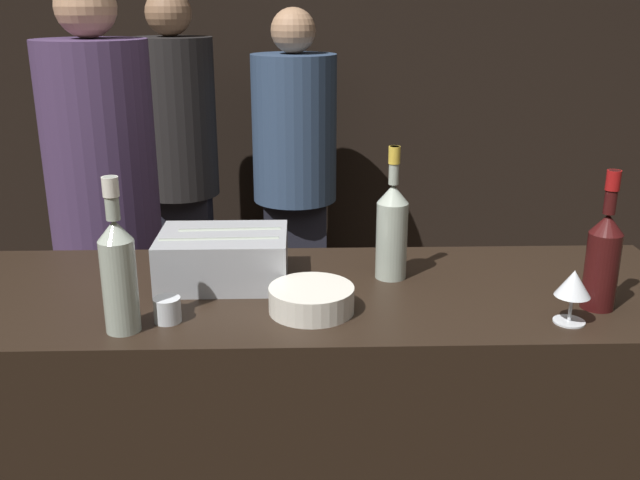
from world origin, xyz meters
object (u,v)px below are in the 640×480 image
object	(u,v)px
person_grey_polo	(178,160)
ice_bin_with_bottles	(224,255)
wine_glass	(573,285)
candle_votive	(167,310)
person_in_hoodie	(295,167)
white_wine_bottle	(118,270)
red_wine_bottle_tall	(603,256)
rose_wine_bottle	(392,228)
bowl_white	(311,298)
person_blond_tee	(105,203)

from	to	relation	value
person_grey_polo	ice_bin_with_bottles	bearing A→B (deg)	6.53
wine_glass	candle_votive	xyz separation A→B (m)	(-0.90, 0.03, -0.06)
candle_votive	person_in_hoodie	size ratio (longest dim) A/B	0.04
white_wine_bottle	red_wine_bottle_tall	world-z (taller)	white_wine_bottle
rose_wine_bottle	person_grey_polo	bearing A→B (deg)	116.41
candle_votive	ice_bin_with_bottles	bearing A→B (deg)	66.79
bowl_white	red_wine_bottle_tall	xyz separation A→B (m)	(0.67, 0.00, 0.10)
ice_bin_with_bottles	rose_wine_bottle	world-z (taller)	rose_wine_bottle
bowl_white	red_wine_bottle_tall	world-z (taller)	red_wine_bottle_tall
red_wine_bottle_tall	person_grey_polo	xyz separation A→B (m)	(-1.28, 1.87, -0.16)
white_wine_bottle	person_in_hoodie	distance (m)	2.05
bowl_white	candle_votive	distance (m)	0.33
white_wine_bottle	person_blond_tee	size ratio (longest dim) A/B	0.19
wine_glass	rose_wine_bottle	xyz separation A→B (m)	(-0.37, 0.29, 0.05)
bowl_white	white_wine_bottle	xyz separation A→B (m)	(-0.41, -0.09, 0.11)
bowl_white	red_wine_bottle_tall	distance (m)	0.68
wine_glass	person_grey_polo	bearing A→B (deg)	121.44
candle_votive	white_wine_bottle	bearing A→B (deg)	-154.67
white_wine_bottle	person_blond_tee	bearing A→B (deg)	106.44
candle_votive	white_wine_bottle	world-z (taller)	white_wine_bottle
white_wine_bottle	person_in_hoodie	bearing A→B (deg)	79.71
person_blond_tee	rose_wine_bottle	bearing A→B (deg)	30.12
white_wine_bottle	red_wine_bottle_tall	distance (m)	1.09
red_wine_bottle_tall	rose_wine_bottle	bearing A→B (deg)	155.60
rose_wine_bottle	person_in_hoodie	world-z (taller)	person_in_hoodie
bowl_white	wine_glass	world-z (taller)	wine_glass
wine_glass	person_grey_polo	size ratio (longest dim) A/B	0.07
wine_glass	person_grey_polo	xyz separation A→B (m)	(-1.19, 1.95, -0.12)
bowl_white	rose_wine_bottle	distance (m)	0.32
ice_bin_with_bottles	person_blond_tee	distance (m)	0.99
candle_votive	white_wine_bottle	distance (m)	0.15
red_wine_bottle_tall	person_blond_tee	world-z (taller)	person_blond_tee
ice_bin_with_bottles	person_grey_polo	bearing A→B (deg)	103.17
candle_votive	red_wine_bottle_tall	size ratio (longest dim) A/B	0.19
candle_votive	white_wine_bottle	size ratio (longest dim) A/B	0.18
person_blond_tee	person_grey_polo	size ratio (longest dim) A/B	1.02
ice_bin_with_bottles	person_blond_tee	size ratio (longest dim) A/B	0.18
bowl_white	white_wine_bottle	distance (m)	0.44
candle_votive	rose_wine_bottle	distance (m)	0.60
wine_glass	person_in_hoodie	size ratio (longest dim) A/B	0.07
bowl_white	wine_glass	bearing A→B (deg)	-7.74
candle_votive	rose_wine_bottle	bearing A→B (deg)	25.85
person_grey_polo	person_in_hoodie	bearing A→B (deg)	88.36
person_blond_tee	ice_bin_with_bottles	bearing A→B (deg)	12.81
person_in_hoodie	person_blond_tee	xyz separation A→B (m)	(-0.69, -0.89, 0.07)
person_grey_polo	red_wine_bottle_tall	bearing A→B (deg)	27.92
candle_votive	person_blond_tee	world-z (taller)	person_blond_tee
bowl_white	person_grey_polo	distance (m)	1.97
ice_bin_with_bottles	white_wine_bottle	size ratio (longest dim) A/B	0.94
bowl_white	person_grey_polo	xyz separation A→B (m)	(-0.61, 1.87, -0.07)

